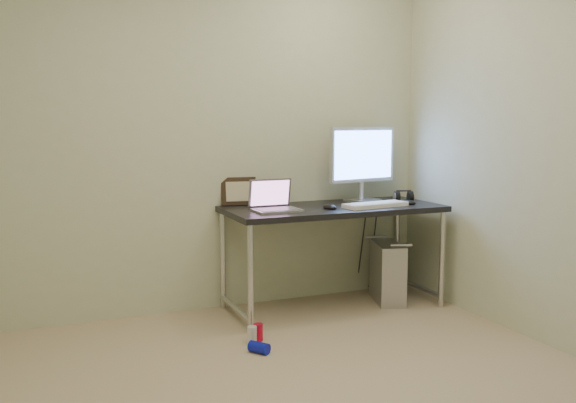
{
  "coord_description": "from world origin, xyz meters",
  "views": [
    {
      "loc": [
        -1.18,
        -2.67,
        1.37
      ],
      "look_at": [
        0.39,
        1.06,
        0.85
      ],
      "focal_mm": 40.0,
      "sensor_mm": 36.0,
      "label": 1
    }
  ],
  "objects": [
    {
      "name": "wall_back",
      "position": [
        0.0,
        1.75,
        1.25
      ],
      "size": [
        3.5,
        0.02,
        2.5
      ],
      "primitive_type": "cube",
      "color": "beige",
      "rests_on": "ground"
    },
    {
      "name": "desk",
      "position": [
        0.89,
        1.41,
        0.67
      ],
      "size": [
        1.56,
        0.68,
        0.75
      ],
      "color": "black",
      "rests_on": "ground"
    },
    {
      "name": "tower_computer",
      "position": [
        1.35,
        1.4,
        0.22
      ],
      "size": [
        0.31,
        0.47,
        0.47
      ],
      "rotation": [
        0.0,
        0.0,
        -0.31
      ],
      "color": "#BDBCC1",
      "rests_on": "ground"
    },
    {
      "name": "cable_a",
      "position": [
        1.3,
        1.7,
        0.4
      ],
      "size": [
        0.01,
        0.16,
        0.69
      ],
      "primitive_type": "cylinder",
      "rotation": [
        0.21,
        0.0,
        0.0
      ],
      "color": "black",
      "rests_on": "ground"
    },
    {
      "name": "cable_b",
      "position": [
        1.39,
        1.68,
        0.38
      ],
      "size": [
        0.02,
        0.11,
        0.71
      ],
      "primitive_type": "cylinder",
      "rotation": [
        0.14,
        0.0,
        0.09
      ],
      "color": "black",
      "rests_on": "ground"
    },
    {
      "name": "can_red",
      "position": [
        0.15,
        0.95,
        0.05
      ],
      "size": [
        0.08,
        0.08,
        0.11
      ],
      "primitive_type": "cylinder",
      "rotation": [
        0.0,
        0.0,
        0.33
      ],
      "color": "red",
      "rests_on": "ground"
    },
    {
      "name": "can_white",
      "position": [
        0.09,
        0.92,
        0.05
      ],
      "size": [
        0.07,
        0.07,
        0.11
      ],
      "primitive_type": "cylinder",
      "rotation": [
        0.0,
        0.0,
        -0.15
      ],
      "color": "silver",
      "rests_on": "ground"
    },
    {
      "name": "can_blue",
      "position": [
        0.08,
        0.75,
        0.03
      ],
      "size": [
        0.13,
        0.14,
        0.07
      ],
      "primitive_type": "cylinder",
      "rotation": [
        1.57,
        0.0,
        0.61
      ],
      "color": "#0E16B7",
      "rests_on": "ground"
    },
    {
      "name": "laptop",
      "position": [
        0.42,
        1.36,
        0.8
      ],
      "size": [
        0.31,
        0.26,
        0.21
      ],
      "rotation": [
        0.0,
        0.0,
        0.02
      ],
      "color": "silver",
      "rests_on": "desk"
    },
    {
      "name": "monitor",
      "position": [
        1.23,
        1.58,
        1.08
      ],
      "size": [
        0.6,
        0.22,
        0.56
      ],
      "rotation": [
        0.0,
        0.0,
        0.19
      ],
      "color": "silver",
      "rests_on": "desk"
    },
    {
      "name": "keyboard",
      "position": [
        1.15,
        1.26,
        0.76
      ],
      "size": [
        0.5,
        0.21,
        0.03
      ],
      "primitive_type": "cube",
      "rotation": [
        0.0,
        0.0,
        0.12
      ],
      "color": "white",
      "rests_on": "desk"
    },
    {
      "name": "mouse_right",
      "position": [
        1.46,
        1.29,
        0.77
      ],
      "size": [
        0.09,
        0.13,
        0.04
      ],
      "primitive_type": "ellipsoid",
      "rotation": [
        0.0,
        0.0,
        0.1
      ],
      "color": "black",
      "rests_on": "desk"
    },
    {
      "name": "mouse_left",
      "position": [
        0.81,
        1.29,
        0.77
      ],
      "size": [
        0.09,
        0.13,
        0.04
      ],
      "primitive_type": "ellipsoid",
      "rotation": [
        0.0,
        0.0,
        0.13
      ],
      "color": "black",
      "rests_on": "desk"
    },
    {
      "name": "headphones",
      "position": [
        1.55,
        1.51,
        0.78
      ],
      "size": [
        0.17,
        0.09,
        0.1
      ],
      "rotation": [
        0.0,
        0.0,
        -0.3
      ],
      "color": "black",
      "rests_on": "desk"
    },
    {
      "name": "picture_frame",
      "position": [
        0.29,
        1.73,
        0.85
      ],
      "size": [
        0.26,
        0.11,
        0.21
      ],
      "primitive_type": "cube",
      "rotation": [
        -0.21,
        0.0,
        -0.17
      ],
      "color": "black",
      "rests_on": "desk"
    },
    {
      "name": "webcam",
      "position": [
        0.54,
        1.64,
        0.83
      ],
      "size": [
        0.04,
        0.03,
        0.11
      ],
      "rotation": [
        0.0,
        0.0,
        0.0
      ],
      "color": "silver",
      "rests_on": "desk"
    }
  ]
}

